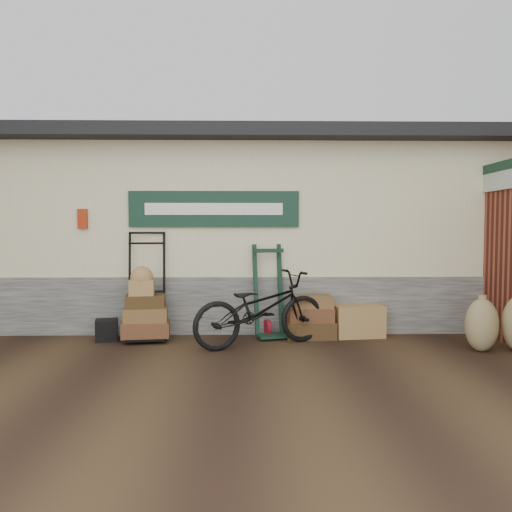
% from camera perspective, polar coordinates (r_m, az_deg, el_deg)
% --- Properties ---
extents(ground, '(80.00, 80.00, 0.00)m').
position_cam_1_polar(ground, '(6.90, -2.75, -10.69)').
color(ground, black).
rests_on(ground, ground).
extents(station_building, '(14.40, 4.10, 3.20)m').
position_cam_1_polar(station_building, '(9.44, -2.32, 2.93)').
color(station_building, '#4C4C47').
rests_on(station_building, ground).
extents(porter_trolley, '(0.89, 0.71, 1.64)m').
position_cam_1_polar(porter_trolley, '(7.62, -12.41, -3.19)').
color(porter_trolley, black).
rests_on(porter_trolley, ground).
extents(green_barrow, '(0.60, 0.55, 1.41)m').
position_cam_1_polar(green_barrow, '(7.58, 1.51, -4.03)').
color(green_barrow, black).
rests_on(green_barrow, ground).
extents(suitcase_stack, '(0.75, 0.49, 0.65)m').
position_cam_1_polar(suitcase_stack, '(7.63, 6.22, -6.88)').
color(suitcase_stack, '#3E2913').
rests_on(suitcase_stack, ground).
extents(wicker_hamper, '(0.79, 0.57, 0.48)m').
position_cam_1_polar(wicker_hamper, '(7.86, 11.51, -7.24)').
color(wicker_hamper, olive).
rests_on(wicker_hamper, ground).
extents(black_trunk, '(0.37, 0.34, 0.32)m').
position_cam_1_polar(black_trunk, '(7.74, -16.69, -8.11)').
color(black_trunk, black).
rests_on(black_trunk, ground).
extents(bicycle, '(1.46, 2.12, 1.17)m').
position_cam_1_polar(bicycle, '(7.01, 0.54, -5.59)').
color(bicycle, black).
rests_on(bicycle, ground).
extents(burlap_sack_left, '(0.49, 0.42, 0.72)m').
position_cam_1_polar(burlap_sack_left, '(7.40, 24.39, -7.19)').
color(burlap_sack_left, olive).
rests_on(burlap_sack_left, ground).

